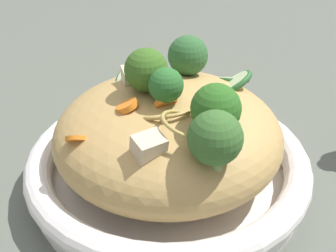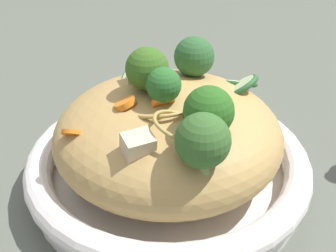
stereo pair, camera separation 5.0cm
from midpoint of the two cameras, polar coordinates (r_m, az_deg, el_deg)
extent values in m
plane|color=#54584E|center=(0.55, -2.63, -7.20)|extent=(3.00, 3.00, 0.00)
cylinder|color=white|center=(0.54, -2.66, -6.53)|extent=(0.31, 0.31, 0.02)
torus|color=white|center=(0.53, -2.72, -4.51)|extent=(0.33, 0.33, 0.03)
ellipsoid|color=tan|center=(0.51, -2.83, -1.11)|extent=(0.26, 0.26, 0.11)
torus|color=tan|center=(0.50, -3.54, 1.27)|extent=(0.05, 0.05, 0.03)
torus|color=tan|center=(0.46, -3.32, 1.68)|extent=(0.07, 0.07, 0.03)
torus|color=tan|center=(0.49, -2.82, 2.80)|extent=(0.05, 0.05, 0.02)
torus|color=#AC9348|center=(0.42, -0.83, 0.01)|extent=(0.07, 0.06, 0.02)
cone|color=#9AB86D|center=(0.41, 2.37, -4.80)|extent=(0.03, 0.03, 0.02)
sphere|color=#355F29|center=(0.40, 2.46, -1.64)|extent=(0.07, 0.07, 0.05)
cone|color=#94AE6C|center=(0.54, -0.19, 6.46)|extent=(0.03, 0.03, 0.02)
sphere|color=#2F5E30|center=(0.53, -0.19, 8.90)|extent=(0.06, 0.06, 0.05)
cone|color=#92AB6F|center=(0.43, 2.67, -0.73)|extent=(0.02, 0.02, 0.02)
sphere|color=#2B601F|center=(0.42, 2.75, 2.12)|extent=(0.05, 0.05, 0.05)
cone|color=#90AE70|center=(0.49, -5.66, 4.23)|extent=(0.03, 0.03, 0.02)
sphere|color=#376120|center=(0.48, -5.83, 7.04)|extent=(0.06, 0.06, 0.05)
cone|color=#91B66E|center=(0.46, -3.36, 2.78)|extent=(0.02, 0.02, 0.02)
sphere|color=#2A6229|center=(0.45, -3.45, 5.12)|extent=(0.04, 0.04, 0.04)
cylinder|color=orange|center=(0.46, -3.43, 2.97)|extent=(0.02, 0.02, 0.02)
cylinder|color=orange|center=(0.46, -8.40, 2.55)|extent=(0.03, 0.03, 0.02)
cylinder|color=orange|center=(0.46, -14.89, -1.46)|extent=(0.03, 0.03, 0.02)
cylinder|color=beige|center=(0.56, 5.55, 5.79)|extent=(0.05, 0.05, 0.02)
torus|color=#234F24|center=(0.56, 5.55, 5.79)|extent=(0.06, 0.06, 0.02)
cylinder|color=beige|center=(0.53, 5.92, 5.31)|extent=(0.05, 0.05, 0.03)
torus|color=#2A5D2C|center=(0.53, 5.92, 5.31)|extent=(0.06, 0.06, 0.03)
cylinder|color=beige|center=(0.52, -7.34, 6.13)|extent=(0.04, 0.04, 0.03)
torus|color=#225D28|center=(0.52, -7.34, 6.13)|extent=(0.05, 0.04, 0.03)
cylinder|color=beige|center=(0.51, -5.01, 6.07)|extent=(0.04, 0.04, 0.02)
torus|color=#2F5223|center=(0.51, -5.01, 6.07)|extent=(0.05, 0.04, 0.02)
cube|color=beige|center=(0.52, -7.17, 6.11)|extent=(0.03, 0.03, 0.02)
cube|color=beige|center=(0.41, -5.95, -2.71)|extent=(0.03, 0.03, 0.02)
camera|label=1|loc=(0.02, -92.86, -1.82)|focal=47.87mm
camera|label=2|loc=(0.02, 87.14, 1.82)|focal=47.87mm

